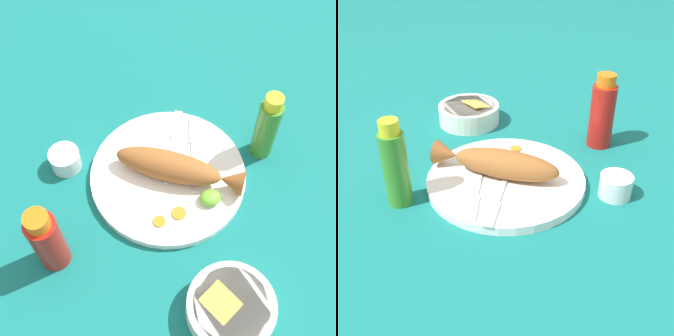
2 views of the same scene
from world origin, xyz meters
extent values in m
plane|color=#146B66|center=(0.00, 0.00, 0.00)|extent=(4.00, 4.00, 0.00)
cylinder|color=white|center=(0.00, 0.00, 0.01)|extent=(0.32, 0.32, 0.02)
ellipsoid|color=#935628|center=(0.00, 0.00, 0.05)|extent=(0.22, 0.15, 0.06)
cone|color=#935628|center=(-0.12, 0.05, 0.05)|extent=(0.06, 0.07, 0.05)
cube|color=silver|center=(-0.01, -0.03, 0.02)|extent=(0.04, 0.11, 0.00)
cube|color=silver|center=(-0.04, -0.12, 0.02)|extent=(0.04, 0.07, 0.00)
cube|color=silver|center=(-0.05, -0.01, 0.02)|extent=(0.03, 0.11, 0.00)
cube|color=silver|center=(-0.07, -0.10, 0.02)|extent=(0.03, 0.07, 0.00)
cylinder|color=orange|center=(0.03, 0.10, 0.02)|extent=(0.02, 0.02, 0.00)
cylinder|color=orange|center=(-0.01, 0.09, 0.02)|extent=(0.03, 0.03, 0.00)
ellipsoid|color=#6BB233|center=(-0.07, 0.08, 0.03)|extent=(0.04, 0.04, 0.02)
cylinder|color=#B21914|center=(0.23, 0.14, 0.07)|extent=(0.06, 0.06, 0.14)
cylinder|color=orange|center=(0.23, 0.14, 0.16)|extent=(0.04, 0.04, 0.03)
cylinder|color=#3D8428|center=(-0.21, -0.04, 0.07)|extent=(0.05, 0.05, 0.15)
cylinder|color=yellow|center=(-0.21, -0.04, 0.16)|extent=(0.04, 0.04, 0.03)
cylinder|color=silver|center=(0.21, -0.06, 0.02)|extent=(0.06, 0.06, 0.05)
cylinder|color=white|center=(0.21, -0.06, 0.01)|extent=(0.05, 0.05, 0.02)
cylinder|color=white|center=(-0.06, 0.29, 0.02)|extent=(0.15, 0.15, 0.05)
cylinder|color=olive|center=(-0.06, 0.29, 0.04)|extent=(0.13, 0.13, 0.02)
cube|color=gold|center=(-0.04, 0.29, 0.05)|extent=(0.09, 0.09, 0.02)
camera|label=1|loc=(0.08, 0.48, 0.84)|focal=50.00mm
camera|label=2|loc=(-0.08, -0.70, 0.49)|focal=45.00mm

